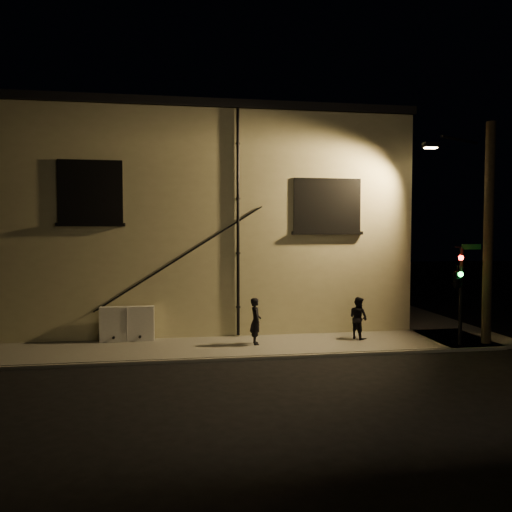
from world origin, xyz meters
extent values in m
plane|color=black|center=(0.00, 0.00, 0.00)|extent=(90.00, 90.00, 0.00)
cube|color=slate|center=(-3.00, 1.50, 0.06)|extent=(20.00, 3.00, 0.12)
cube|color=slate|center=(6.50, 8.00, 0.06)|extent=(3.00, 16.00, 0.12)
cube|color=beige|center=(-3.00, 9.00, 4.25)|extent=(16.00, 12.00, 8.50)
cube|color=black|center=(-3.00, 9.00, 8.65)|extent=(16.20, 12.20, 0.30)
cube|color=black|center=(-7.00, 2.98, 5.40)|extent=(2.20, 0.10, 2.20)
cube|color=#A5B28C|center=(-7.00, 3.00, 5.40)|extent=(1.98, 0.05, 1.98)
cube|color=black|center=(1.60, 2.98, 5.00)|extent=(2.60, 0.10, 2.00)
cube|color=#A5B28C|center=(1.60, 3.00, 5.00)|extent=(2.38, 0.05, 1.78)
cylinder|color=black|center=(-1.80, 2.92, 4.31)|extent=(0.11, 0.11, 8.30)
cylinder|color=black|center=(-4.00, 2.95, 3.00)|extent=(5.96, 0.04, 3.75)
cylinder|color=black|center=(-3.88, 2.95, 3.06)|extent=(5.96, 0.04, 3.75)
cube|color=silver|center=(-5.78, 2.70, 0.74)|extent=(1.87, 0.32, 1.23)
imported|color=black|center=(-1.36, 1.53, 0.92)|extent=(0.40, 0.59, 1.60)
imported|color=black|center=(2.44, 1.81, 0.88)|extent=(0.83, 0.91, 1.52)
cylinder|color=black|center=(5.51, 0.30, 1.78)|extent=(0.12, 0.12, 3.31)
imported|color=black|center=(5.29, 0.18, 2.48)|extent=(0.83, 2.04, 0.80)
sphere|color=#FF140C|center=(5.31, 0.00, 3.13)|extent=(0.17, 0.17, 0.17)
sphere|color=#14FF3F|center=(5.31, 0.00, 2.58)|extent=(0.17, 0.17, 0.17)
cube|color=#0C4C1E|center=(5.86, 0.30, 3.48)|extent=(0.70, 0.03, 0.18)
cylinder|color=black|center=(6.58, 0.46, 3.87)|extent=(0.32, 0.32, 7.74)
cylinder|color=black|center=(5.78, 1.01, 7.20)|extent=(1.96, 1.06, 0.10)
cube|color=black|center=(4.98, 1.56, 7.09)|extent=(0.55, 0.28, 0.18)
cube|color=#FFC672|center=(4.98, 1.56, 6.99)|extent=(0.42, 0.20, 0.04)
camera|label=1|loc=(-3.98, -15.26, 4.04)|focal=35.00mm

